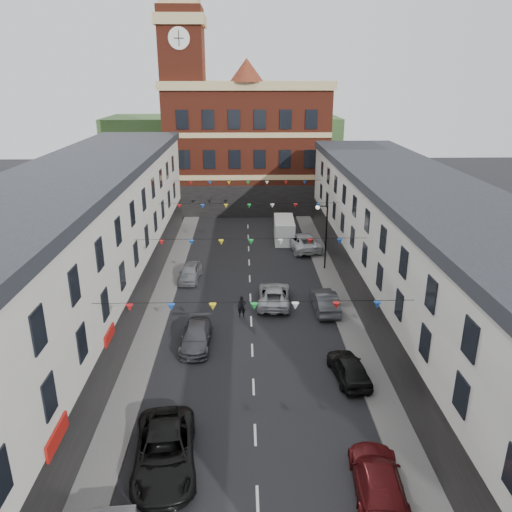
{
  "coord_description": "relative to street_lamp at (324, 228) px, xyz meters",
  "views": [
    {
      "loc": [
        -0.46,
        -27.89,
        16.41
      ],
      "look_at": [
        0.44,
        7.74,
        3.62
      ],
      "focal_mm": 35.0,
      "sensor_mm": 36.0,
      "label": 1
    }
  ],
  "objects": [
    {
      "name": "ground",
      "position": [
        -6.55,
        -14.0,
        -3.9
      ],
      "size": [
        160.0,
        160.0,
        0.0
      ],
      "primitive_type": "plane",
      "color": "black",
      "rests_on": "ground"
    },
    {
      "name": "moving_car",
      "position": [
        -4.75,
        -7.04,
        -3.19
      ],
      "size": [
        2.74,
        5.32,
        1.43
      ],
      "primitive_type": "imported",
      "rotation": [
        0.0,
        0.0,
        3.07
      ],
      "color": "#B5B7BC",
      "rests_on": "ground"
    },
    {
      "name": "pedestrian",
      "position": [
        -7.22,
        -9.3,
        -3.08
      ],
      "size": [
        0.61,
        0.41,
        1.64
      ],
      "primitive_type": "imported",
      "rotation": [
        0.0,
        0.0,
        -0.02
      ],
      "color": "black",
      "rests_on": "ground"
    },
    {
      "name": "white_van",
      "position": [
        -2.75,
        8.77,
        -2.74
      ],
      "size": [
        2.18,
        5.31,
        2.32
      ],
      "primitive_type": "cube",
      "rotation": [
        0.0,
        0.0,
        -0.03
      ],
      "color": "white",
      "rests_on": "ground"
    },
    {
      "name": "pavement_left",
      "position": [
        -13.45,
        -12.0,
        -3.83
      ],
      "size": [
        1.8,
        64.0,
        0.15
      ],
      "primitive_type": "cube",
      "color": "#605E5B",
      "rests_on": "ground"
    },
    {
      "name": "terrace_left",
      "position": [
        -18.33,
        -13.0,
        1.44
      ],
      "size": [
        8.4,
        56.0,
        10.7
      ],
      "color": "beige",
      "rests_on": "ground"
    },
    {
      "name": "car_right_e",
      "position": [
        -1.05,
        -8.32,
        -3.15
      ],
      "size": [
        1.75,
        4.64,
        1.51
      ],
      "primitive_type": "imported",
      "rotation": [
        0.0,
        0.0,
        3.18
      ],
      "color": "#43464A",
      "rests_on": "ground"
    },
    {
      "name": "car_left_d",
      "position": [
        -10.15,
        -13.31,
        -3.24
      ],
      "size": [
        1.98,
        4.64,
        1.33
      ],
      "primitive_type": "imported",
      "rotation": [
        0.0,
        0.0,
        -0.02
      ],
      "color": "#404248",
      "rests_on": "ground"
    },
    {
      "name": "terrace_right",
      "position": [
        5.23,
        -13.0,
        0.95
      ],
      "size": [
        8.4,
        56.0,
        9.7
      ],
      "color": "silver",
      "rests_on": "ground"
    },
    {
      "name": "street_lamp",
      "position": [
        0.0,
        0.0,
        0.0
      ],
      "size": [
        1.1,
        0.36,
        6.0
      ],
      "color": "black",
      "rests_on": "ground"
    },
    {
      "name": "car_left_e",
      "position": [
        -11.66,
        -2.11,
        -3.2
      ],
      "size": [
        1.97,
        4.23,
        1.4
      ],
      "primitive_type": "imported",
      "rotation": [
        0.0,
        0.0,
        -0.08
      ],
      "color": "gray",
      "rests_on": "ground"
    },
    {
      "name": "pavement_right",
      "position": [
        0.35,
        -12.0,
        -3.83
      ],
      "size": [
        1.8,
        64.0,
        0.15
      ],
      "primitive_type": "cube",
      "color": "#605E5B",
      "rests_on": "ground"
    },
    {
      "name": "car_right_f",
      "position": [
        -1.05,
        5.73,
        -3.08
      ],
      "size": [
        3.51,
        6.23,
        1.64
      ],
      "primitive_type": "imported",
      "rotation": [
        0.0,
        0.0,
        3.28
      ],
      "color": "silver",
      "rests_on": "ground"
    },
    {
      "name": "car_left_c",
      "position": [
        -10.61,
        -23.97,
        -3.09
      ],
      "size": [
        3.3,
        6.09,
        1.62
      ],
      "primitive_type": "imported",
      "rotation": [
        0.0,
        0.0,
        0.11
      ],
      "color": "black",
      "rests_on": "ground"
    },
    {
      "name": "civic_building",
      "position": [
        -6.55,
        23.95,
        4.23
      ],
      "size": [
        20.6,
        13.3,
        18.5
      ],
      "color": "maroon",
      "rests_on": "ground"
    },
    {
      "name": "car_right_c",
      "position": [
        -1.55,
        -25.73,
        -3.18
      ],
      "size": [
        2.42,
        5.12,
        1.44
      ],
      "primitive_type": "imported",
      "rotation": [
        0.0,
        0.0,
        3.06
      ],
      "color": "#561113",
      "rests_on": "ground"
    },
    {
      "name": "distant_hill",
      "position": [
        -10.55,
        48.0,
        1.1
      ],
      "size": [
        40.0,
        14.0,
        10.0
      ],
      "primitive_type": "cube",
      "color": "#2C4E24",
      "rests_on": "ground"
    },
    {
      "name": "clock_tower",
      "position": [
        -14.05,
        21.0,
        11.03
      ],
      "size": [
        5.6,
        5.6,
        30.0
      ],
      "color": "maroon",
      "rests_on": "ground"
    },
    {
      "name": "car_right_d",
      "position": [
        -1.05,
        -17.32,
        -3.18
      ],
      "size": [
        2.19,
        4.4,
        1.44
      ],
      "primitive_type": "imported",
      "rotation": [
        0.0,
        0.0,
        3.26
      ],
      "color": "black",
      "rests_on": "ground"
    }
  ]
}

